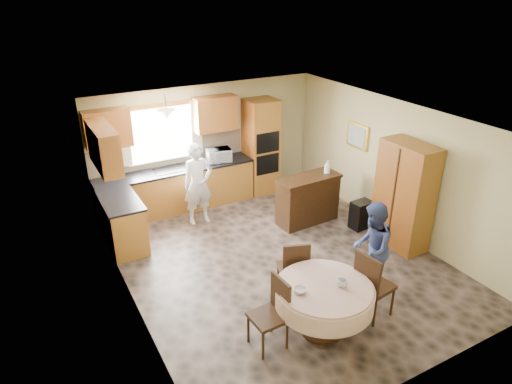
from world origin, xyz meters
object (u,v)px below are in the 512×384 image
object	(u,v)px
person_sink	(198,184)
dining_table	(324,296)
chair_left	(273,310)
chair_back	(294,267)
oven_tower	(261,147)
chair_right	(371,282)
cupboard	(404,196)
person_dining	(372,248)
sideboard	(308,201)

from	to	relation	value
person_sink	dining_table	bearing A→B (deg)	-85.32
chair_left	chair_back	size ratio (longest dim) A/B	1.01
oven_tower	chair_back	world-z (taller)	oven_tower
chair_right	oven_tower	bearing A→B (deg)	-18.59
cupboard	person_sink	bearing A→B (deg)	138.55
oven_tower	chair_back	xyz separation A→B (m)	(-1.48, -3.65, -0.51)
oven_tower	chair_right	bearing A→B (deg)	-99.77
oven_tower	person_dining	world-z (taller)	oven_tower
dining_table	cupboard	bearing A→B (deg)	24.94
person_dining	chair_right	bearing A→B (deg)	7.25
chair_back	cupboard	bearing A→B (deg)	-151.20
chair_right	person_dining	world-z (taller)	person_dining
sideboard	chair_left	xyz separation A→B (m)	(-2.34, -2.59, 0.09)
oven_tower	cupboard	size ratio (longest dim) A/B	1.09
sideboard	person_sink	xyz separation A→B (m)	(-1.88, 1.03, 0.36)
chair_left	chair_back	world-z (taller)	chair_left
cupboard	dining_table	distance (m)	2.91
chair_right	sideboard	bearing A→B (deg)	-26.03
chair_left	person_sink	world-z (taller)	person_sink
sideboard	chair_left	bearing A→B (deg)	-134.97
chair_left	person_sink	size ratio (longest dim) A/B	0.61
oven_tower	cupboard	world-z (taller)	oven_tower
cupboard	sideboard	bearing A→B (deg)	123.31
person_dining	chair_back	bearing A→B (deg)	-60.91
sideboard	person_sink	world-z (taller)	person_sink
chair_right	cupboard	bearing A→B (deg)	-64.06
sideboard	chair_back	bearing A→B (deg)	-132.35
sideboard	chair_right	bearing A→B (deg)	-110.09
dining_table	chair_right	size ratio (longest dim) A/B	1.25
oven_tower	person_dining	size ratio (longest dim) A/B	1.43
cupboard	chair_right	world-z (taller)	cupboard
chair_back	chair_right	size ratio (longest dim) A/B	0.93
oven_tower	cupboard	xyz separation A→B (m)	(1.07, -3.26, -0.09)
cupboard	chair_left	xyz separation A→B (m)	(-3.33, -1.09, -0.42)
person_sink	chair_right	bearing A→B (deg)	-74.28
oven_tower	chair_right	distance (m)	4.63
chair_left	dining_table	bearing A→B (deg)	77.20
sideboard	person_sink	distance (m)	2.18
oven_tower	person_sink	bearing A→B (deg)	-158.27
chair_back	person_sink	world-z (taller)	person_sink
person_sink	chair_left	bearing A→B (deg)	-96.40
oven_tower	dining_table	world-z (taller)	oven_tower
cupboard	chair_left	world-z (taller)	cupboard
oven_tower	sideboard	distance (m)	1.86
oven_tower	chair_right	xyz separation A→B (m)	(-0.78, -4.54, -0.47)
chair_left	chair_right	size ratio (longest dim) A/B	0.94
dining_table	person_sink	world-z (taller)	person_sink
person_dining	oven_tower	bearing A→B (deg)	-136.81
oven_tower	dining_table	size ratio (longest dim) A/B	1.60
sideboard	chair_left	distance (m)	3.49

